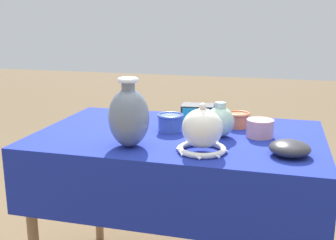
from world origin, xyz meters
The scene contains 9 objects.
display_table centered at (0.00, -0.02, 0.67)m, with size 1.19×0.76×0.75m.
vase_tall_bulbous centered at (-0.14, -0.23, 0.87)m, with size 0.16×0.16×0.26m.
vase_dome_bell centered at (0.14, -0.23, 0.83)m, with size 0.19×0.19×0.18m.
mosaic_tile_box centered at (0.03, 0.23, 0.79)m, with size 0.16×0.12×0.08m.
jar_round_celadon centered at (0.17, -0.01, 0.82)m, with size 0.12×0.12×0.14m.
pot_squat_rose centered at (0.33, 0.03, 0.79)m, with size 0.11×0.11×0.07m, color #D19399.
cup_wide_terracotta centered at (0.23, 0.16, 0.79)m, with size 0.10×0.10×0.07m.
cup_wide_cobalt centered at (-0.04, 0.02, 0.79)m, with size 0.12×0.12×0.08m.
bowl_shallow_charcoal centered at (0.45, -0.19, 0.78)m, with size 0.15×0.15×0.06m, color #2D2D33.
Camera 1 is at (0.40, -1.68, 1.24)m, focal length 45.00 mm.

